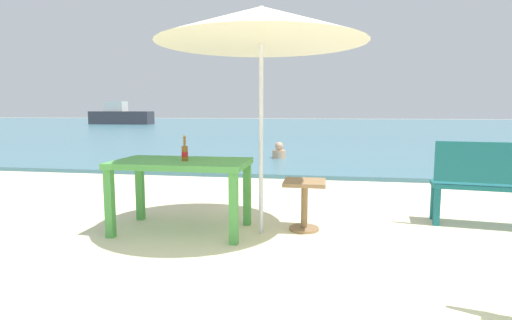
{
  "coord_description": "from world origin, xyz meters",
  "views": [
    {
      "loc": [
        0.39,
        -2.46,
        1.28
      ],
      "look_at": [
        -0.55,
        3.0,
        0.6
      ],
      "focal_mm": 28.37,
      "sensor_mm": 36.0,
      "label": 1
    }
  ],
  "objects": [
    {
      "name": "ground_plane",
      "position": [
        0.0,
        0.0,
        0.0
      ],
      "size": [
        120.0,
        120.0,
        0.0
      ],
      "primitive_type": "plane",
      "color": "beige"
    },
    {
      "name": "sea_water",
      "position": [
        0.0,
        30.0,
        0.04
      ],
      "size": [
        120.0,
        50.0,
        0.08
      ],
      "primitive_type": "cube",
      "color": "teal",
      "rests_on": "ground_plane"
    },
    {
      "name": "picnic_table_green",
      "position": [
        -1.1,
        1.56,
        0.65
      ],
      "size": [
        1.4,
        0.8,
        0.76
      ],
      "color": "#4C9E47",
      "rests_on": "ground_plane"
    },
    {
      "name": "beer_bottle_amber",
      "position": [
        -1.05,
        1.53,
        0.85
      ],
      "size": [
        0.07,
        0.07,
        0.26
      ],
      "color": "brown",
      "rests_on": "picnic_table_green"
    },
    {
      "name": "patio_umbrella",
      "position": [
        -0.26,
        1.61,
        2.12
      ],
      "size": [
        2.1,
        2.1,
        2.3
      ],
      "color": "silver",
      "rests_on": "ground_plane"
    },
    {
      "name": "side_table_wood",
      "position": [
        0.18,
        1.8,
        0.35
      ],
      "size": [
        0.44,
        0.44,
        0.54
      ],
      "color": "olive",
      "rests_on": "ground_plane"
    },
    {
      "name": "bench_teal_center",
      "position": [
        2.18,
        2.23,
        0.54
      ],
      "size": [
        1.24,
        0.51,
        0.95
      ],
      "color": "#196066",
      "rests_on": "ground_plane"
    },
    {
      "name": "swimmer_person",
      "position": [
        -0.76,
        7.64,
        0.24
      ],
      "size": [
        0.34,
        0.34,
        0.41
      ],
      "color": "tan",
      "rests_on": "sea_water"
    },
    {
      "name": "boat_ferry",
      "position": [
        -17.01,
        29.99,
        0.78
      ],
      "size": [
        5.37,
        1.47,
        1.95
      ],
      "color": "#38383F",
      "rests_on": "sea_water"
    }
  ]
}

